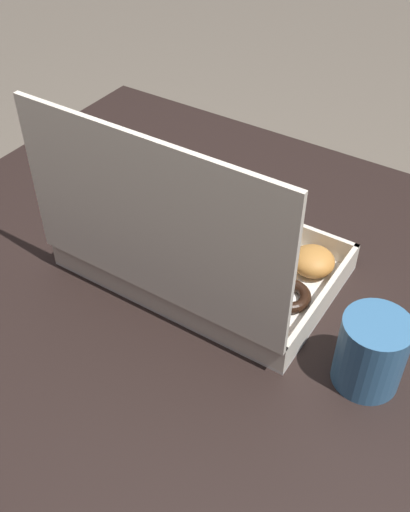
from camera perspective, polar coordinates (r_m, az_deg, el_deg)
ground_plane at (r=1.56m, az=0.08°, el=-23.22°), size 8.00×8.00×0.00m
dining_table at (r=1.01m, az=0.12°, el=-6.69°), size 1.07×0.92×0.77m
donut_box at (r=0.89m, az=-0.89°, el=0.33°), size 0.41×0.26×0.30m
coffee_mug at (r=0.79m, az=15.57°, el=-8.73°), size 0.09×0.09×0.11m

